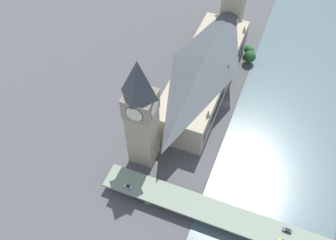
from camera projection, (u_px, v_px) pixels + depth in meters
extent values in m
plane|color=#4C4C4F|center=(227.00, 104.00, 230.84)|extent=(600.00, 600.00, 0.00)
cube|color=#4C6066|center=(289.00, 121.00, 221.76)|extent=(64.92, 360.00, 0.30)
cube|color=tan|center=(204.00, 76.00, 231.98)|extent=(29.92, 101.80, 20.15)
cube|color=black|center=(228.00, 81.00, 227.68)|extent=(0.40, 93.65, 6.05)
pyramid|color=#3D4247|center=(206.00, 59.00, 221.46)|extent=(29.32, 99.76, 7.10)
cone|color=gray|center=(245.00, 29.00, 241.88)|extent=(2.20, 2.20, 5.00)
cone|color=gray|center=(228.00, 67.00, 219.01)|extent=(2.20, 2.20, 5.00)
cone|color=gray|center=(208.00, 113.00, 196.15)|extent=(2.20, 2.20, 5.00)
cube|color=tan|center=(143.00, 128.00, 187.91)|extent=(13.20, 13.20, 48.37)
cube|color=gray|center=(140.00, 104.00, 173.82)|extent=(13.99, 13.99, 11.88)
cylinder|color=black|center=(154.00, 108.00, 172.25)|extent=(0.50, 8.98, 8.98)
cylinder|color=silver|center=(154.00, 108.00, 172.21)|extent=(0.62, 8.31, 8.31)
cylinder|color=black|center=(127.00, 100.00, 175.40)|extent=(0.50, 8.98, 8.98)
cylinder|color=silver|center=(127.00, 100.00, 175.44)|extent=(0.62, 8.31, 8.31)
cylinder|color=black|center=(146.00, 94.00, 177.83)|extent=(8.98, 0.50, 8.98)
cylinder|color=silver|center=(146.00, 94.00, 177.91)|extent=(8.31, 0.62, 8.31)
cylinder|color=black|center=(134.00, 114.00, 169.82)|extent=(8.98, 0.50, 8.98)
cylinder|color=silver|center=(134.00, 114.00, 169.74)|extent=(8.31, 0.62, 8.31)
pyramid|color=#383D42|center=(138.00, 79.00, 161.36)|extent=(13.46, 13.46, 20.40)
cube|color=tan|center=(233.00, 7.00, 260.04)|extent=(14.41, 14.41, 42.55)
cube|color=#5D6A59|center=(263.00, 233.00, 175.82)|extent=(3.00, 11.35, 4.82)
cube|color=#5D6A59|center=(152.00, 193.00, 189.03)|extent=(3.00, 11.35, 4.82)
cube|color=gray|center=(264.00, 230.00, 173.49)|extent=(161.84, 13.35, 1.20)
cube|color=black|center=(287.00, 230.00, 172.10)|extent=(4.25, 1.74, 0.67)
cube|color=black|center=(288.00, 230.00, 171.62)|extent=(2.21, 1.57, 0.49)
cylinder|color=black|center=(284.00, 228.00, 173.13)|extent=(0.67, 0.22, 0.67)
cylinder|color=black|center=(283.00, 231.00, 172.21)|extent=(0.67, 0.22, 0.67)
cylinder|color=black|center=(291.00, 230.00, 172.36)|extent=(0.67, 0.22, 0.67)
cylinder|color=black|center=(290.00, 233.00, 171.43)|extent=(0.67, 0.22, 0.67)
cube|color=silver|center=(128.00, 187.00, 186.59)|extent=(3.96, 1.82, 0.63)
cube|color=black|center=(128.00, 186.00, 186.14)|extent=(2.06, 1.64, 0.46)
cylinder|color=black|center=(126.00, 185.00, 187.58)|extent=(0.71, 0.22, 0.71)
cylinder|color=black|center=(124.00, 187.00, 186.61)|extent=(0.71, 0.22, 0.71)
cylinder|color=black|center=(131.00, 187.00, 186.89)|extent=(0.71, 0.22, 0.71)
cylinder|color=black|center=(130.00, 189.00, 185.92)|extent=(0.71, 0.22, 0.71)
cylinder|color=black|center=(280.00, 239.00, 169.69)|extent=(0.72, 0.22, 0.72)
cylinder|color=brown|center=(249.00, 62.00, 253.68)|extent=(0.70, 0.70, 2.42)
sphere|color=#1E4C23|center=(250.00, 56.00, 250.13)|extent=(7.95, 7.95, 7.95)
cylinder|color=brown|center=(248.00, 54.00, 258.86)|extent=(0.70, 0.70, 2.26)
sphere|color=#2D6633|center=(249.00, 49.00, 255.85)|extent=(6.52, 6.52, 6.52)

